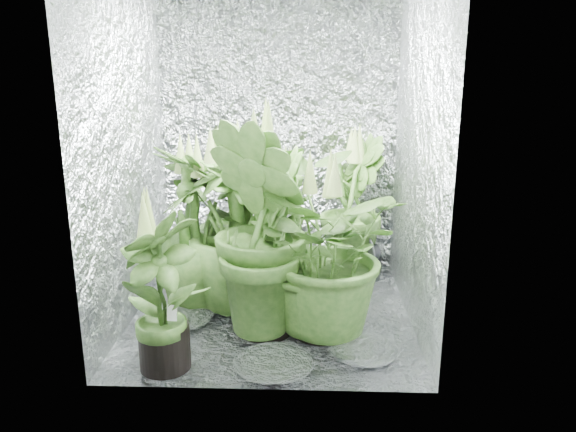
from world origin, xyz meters
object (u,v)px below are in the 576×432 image
(plant_c, at_px, (351,209))
(plant_h, at_px, (235,224))
(plant_f, at_px, (161,292))
(circulation_fan, at_px, (367,259))
(plant_g, at_px, (264,230))
(plant_d, at_px, (195,229))
(plant_e, at_px, (320,250))
(plant_a, at_px, (249,216))
(plant_b, at_px, (274,233))

(plant_c, height_order, plant_h, plant_h)
(plant_f, relative_size, circulation_fan, 2.54)
(plant_g, relative_size, circulation_fan, 3.63)
(plant_c, distance_m, plant_f, 1.60)
(plant_c, distance_m, plant_g, 1.02)
(plant_d, bearing_deg, plant_h, -8.04)
(plant_d, distance_m, plant_h, 0.25)
(plant_d, xyz_separation_m, plant_h, (0.24, -0.03, 0.04))
(plant_c, bearing_deg, plant_d, -151.41)
(plant_d, xyz_separation_m, plant_g, (0.44, -0.35, 0.11))
(plant_e, height_order, plant_g, plant_g)
(plant_e, bearing_deg, plant_h, 144.84)
(circulation_fan, bearing_deg, plant_a, 171.35)
(plant_b, distance_m, plant_g, 0.42)
(plant_a, distance_m, plant_h, 0.27)
(plant_b, xyz_separation_m, plant_h, (-0.22, -0.08, 0.08))
(plant_f, bearing_deg, plant_c, 52.37)
(plant_g, bearing_deg, circulation_fan, 51.28)
(plant_c, relative_size, plant_g, 0.83)
(plant_b, relative_size, plant_c, 0.94)
(plant_d, relative_size, circulation_fan, 3.02)
(plant_c, relative_size, plant_f, 1.19)
(plant_g, bearing_deg, plant_h, 122.13)
(plant_g, distance_m, plant_h, 0.38)
(plant_a, xyz_separation_m, plant_f, (-0.31, -0.97, -0.10))
(plant_e, xyz_separation_m, plant_g, (-0.29, 0.03, 0.10))
(plant_e, bearing_deg, plant_g, 174.02)
(plant_d, height_order, plant_h, plant_h)
(circulation_fan, bearing_deg, plant_c, 117.83)
(plant_c, height_order, plant_g, plant_g)
(plant_g, bearing_deg, plant_a, 103.77)
(plant_a, relative_size, plant_e, 1.01)
(plant_h, bearing_deg, plant_c, 37.81)
(plant_b, height_order, plant_g, plant_g)
(plant_b, xyz_separation_m, circulation_fan, (0.60, 0.39, -0.30))
(plant_a, distance_m, plant_d, 0.38)
(plant_f, distance_m, circulation_fan, 1.62)
(plant_b, distance_m, plant_h, 0.25)
(plant_e, height_order, plant_h, plant_h)
(plant_d, distance_m, circulation_fan, 1.20)
(plant_c, xyz_separation_m, plant_h, (-0.72, -0.56, 0.05))
(plant_f, xyz_separation_m, plant_g, (0.46, 0.39, 0.19))
(plant_f, distance_m, plant_g, 0.63)
(plant_b, relative_size, circulation_fan, 2.84)
(plant_d, bearing_deg, plant_b, 5.14)
(plant_f, bearing_deg, plant_a, 72.03)
(plant_a, xyz_separation_m, circulation_fan, (0.77, 0.21, -0.35))
(plant_a, height_order, plant_h, plant_h)
(plant_g, xyz_separation_m, plant_h, (-0.20, 0.32, -0.06))
(plant_c, relative_size, plant_e, 1.00)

